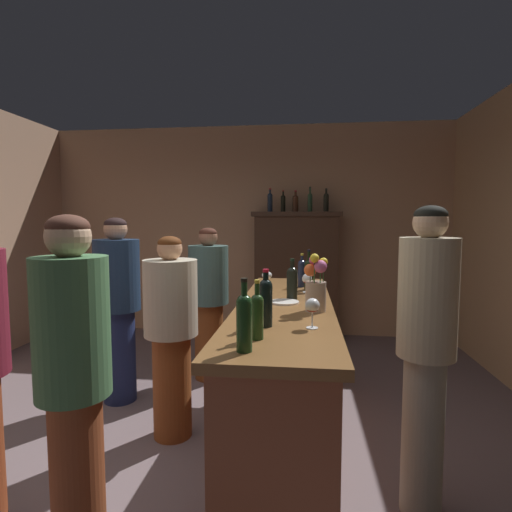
# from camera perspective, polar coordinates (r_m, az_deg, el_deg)

# --- Properties ---
(floor) EXTENTS (8.32, 8.32, 0.00)m
(floor) POSITION_cam_1_polar(r_m,az_deg,el_deg) (2.98, -11.16, -27.32)
(floor) COLOR #6C5C5F
(floor) RESTS_ON ground
(wall_back) EXTENTS (5.64, 0.12, 2.90)m
(wall_back) POSITION_cam_1_polar(r_m,az_deg,el_deg) (5.71, -1.30, 3.60)
(wall_back) COLOR tan
(wall_back) RESTS_ON ground
(bar_counter) EXTENTS (0.62, 2.36, 1.04)m
(bar_counter) POSITION_cam_1_polar(r_m,az_deg,el_deg) (2.86, 4.10, -16.88)
(bar_counter) COLOR brown
(bar_counter) RESTS_ON ground
(display_cabinet) EXTENTS (1.16, 0.46, 1.71)m
(display_cabinet) POSITION_cam_1_polar(r_m,az_deg,el_deg) (5.37, 5.73, -2.52)
(display_cabinet) COLOR #3F291C
(display_cabinet) RESTS_ON ground
(wine_bottle_merlot) EXTENTS (0.07, 0.07, 0.30)m
(wine_bottle_merlot) POSITION_cam_1_polar(r_m,az_deg,el_deg) (2.10, 1.39, -6.27)
(wine_bottle_merlot) COLOR black
(wine_bottle_merlot) RESTS_ON bar_counter
(wine_bottle_rose) EXTENTS (0.08, 0.08, 0.29)m
(wine_bottle_rose) POSITION_cam_1_polar(r_m,az_deg,el_deg) (2.83, 5.16, -3.58)
(wine_bottle_rose) COLOR black
(wine_bottle_rose) RESTS_ON bar_counter
(wine_bottle_riesling) EXTENTS (0.07, 0.07, 0.28)m
(wine_bottle_riesling) POSITION_cam_1_polar(r_m,az_deg,el_deg) (3.38, 6.55, -2.26)
(wine_bottle_riesling) COLOR #1B2139
(wine_bottle_riesling) RESTS_ON bar_counter
(wine_bottle_chardonnay) EXTENTS (0.06, 0.06, 0.28)m
(wine_bottle_chardonnay) POSITION_cam_1_polar(r_m,az_deg,el_deg) (1.88, 0.15, -8.21)
(wine_bottle_chardonnay) COLOR #203D19
(wine_bottle_chardonnay) RESTS_ON bar_counter
(wine_bottle_malbec) EXTENTS (0.07, 0.07, 0.32)m
(wine_bottle_malbec) POSITION_cam_1_polar(r_m,az_deg,el_deg) (3.24, 7.51, -2.39)
(wine_bottle_malbec) COLOR black
(wine_bottle_malbec) RESTS_ON bar_counter
(wine_bottle_pinot) EXTENTS (0.07, 0.07, 0.31)m
(wine_bottle_pinot) POSITION_cam_1_polar(r_m,az_deg,el_deg) (1.70, -1.69, -9.00)
(wine_bottle_pinot) COLOR #19391A
(wine_bottle_pinot) RESTS_ON bar_counter
(wine_glass_front) EXTENTS (0.07, 0.07, 0.16)m
(wine_glass_front) POSITION_cam_1_polar(r_m,az_deg,el_deg) (2.08, 8.03, -7.19)
(wine_glass_front) COLOR white
(wine_glass_front) RESTS_ON bar_counter
(wine_glass_mid) EXTENTS (0.08, 0.08, 0.15)m
(wine_glass_mid) POSITION_cam_1_polar(r_m,az_deg,el_deg) (3.12, 7.26, -3.36)
(wine_glass_mid) COLOR white
(wine_glass_mid) RESTS_ON bar_counter
(wine_glass_rear) EXTENTS (0.07, 0.07, 0.16)m
(wine_glass_rear) POSITION_cam_1_polar(r_m,az_deg,el_deg) (3.68, 7.53, -1.82)
(wine_glass_rear) COLOR white
(wine_glass_rear) RESTS_ON bar_counter
(wine_glass_spare) EXTENTS (0.08, 0.08, 0.14)m
(wine_glass_spare) POSITION_cam_1_polar(r_m,az_deg,el_deg) (3.31, 1.56, -2.83)
(wine_glass_spare) COLOR white
(wine_glass_spare) RESTS_ON bar_counter
(flower_arrangement) EXTENTS (0.14, 0.14, 0.36)m
(flower_arrangement) POSITION_cam_1_polar(r_m,az_deg,el_deg) (2.47, 8.53, -4.12)
(flower_arrangement) COLOR tan
(flower_arrangement) RESTS_ON bar_counter
(cheese_plate) EXTENTS (0.20, 0.20, 0.01)m
(cheese_plate) POSITION_cam_1_polar(r_m,az_deg,el_deg) (2.72, 4.09, -6.55)
(cheese_plate) COLOR white
(cheese_plate) RESTS_ON bar_counter
(display_bottle_left) EXTENTS (0.07, 0.07, 0.31)m
(display_bottle_left) POSITION_cam_1_polar(r_m,az_deg,el_deg) (5.35, 2.00, 7.77)
(display_bottle_left) COLOR #1B283C
(display_bottle_left) RESTS_ON display_cabinet
(display_bottle_midleft) EXTENTS (0.06, 0.06, 0.28)m
(display_bottle_midleft) POSITION_cam_1_polar(r_m,az_deg,el_deg) (5.34, 3.88, 7.60)
(display_bottle_midleft) COLOR black
(display_bottle_midleft) RESTS_ON display_cabinet
(display_bottle_center) EXTENTS (0.08, 0.08, 0.28)m
(display_bottle_center) POSITION_cam_1_polar(r_m,az_deg,el_deg) (5.33, 5.64, 7.58)
(display_bottle_center) COLOR #492919
(display_bottle_center) RESTS_ON display_cabinet
(display_bottle_midright) EXTENTS (0.06, 0.06, 0.33)m
(display_bottle_midright) POSITION_cam_1_polar(r_m,az_deg,el_deg) (5.33, 7.69, 7.72)
(display_bottle_midright) COLOR #25452E
(display_bottle_midright) RESTS_ON display_cabinet
(display_bottle_right) EXTENTS (0.07, 0.07, 0.30)m
(display_bottle_right) POSITION_cam_1_polar(r_m,az_deg,el_deg) (5.34, 9.95, 7.66)
(display_bottle_right) COLOR black
(display_bottle_right) RESTS_ON display_cabinet
(patron_by_cabinet) EXTENTS (0.39, 0.39, 1.48)m
(patron_by_cabinet) POSITION_cam_1_polar(r_m,az_deg,el_deg) (3.02, -11.98, -10.24)
(patron_by_cabinet) COLOR brown
(patron_by_cabinet) RESTS_ON ground
(patron_tall) EXTENTS (0.32, 0.32, 1.62)m
(patron_tall) POSITION_cam_1_polar(r_m,az_deg,el_deg) (2.01, -24.49, -15.55)
(patron_tall) COLOR brown
(patron_tall) RESTS_ON ground
(patron_in_grey) EXTENTS (0.40, 0.40, 1.52)m
(patron_in_grey) POSITION_cam_1_polar(r_m,az_deg,el_deg) (4.06, -6.76, -5.93)
(patron_in_grey) COLOR brown
(patron_in_grey) RESTS_ON ground
(patron_in_navy) EXTENTS (0.39, 0.39, 1.62)m
(patron_in_navy) POSITION_cam_1_polar(r_m,az_deg,el_deg) (3.72, -19.08, -6.27)
(patron_in_navy) COLOR #1A244D
(patron_in_navy) RESTS_ON ground
(bartender) EXTENTS (0.30, 0.30, 1.67)m
(bartender) POSITION_cam_1_polar(r_m,az_deg,el_deg) (2.35, 23.02, -11.68)
(bartender) COLOR #9B9D8D
(bartender) RESTS_ON ground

